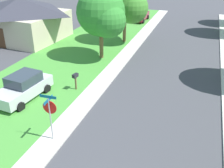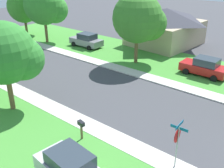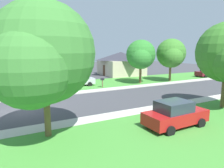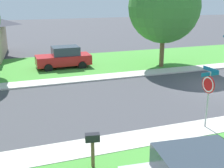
{
  "view_description": "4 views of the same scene",
  "coord_description": "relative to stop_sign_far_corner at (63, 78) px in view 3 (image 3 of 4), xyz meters",
  "views": [
    {
      "loc": [
        2.12,
        -5.03,
        9.22
      ],
      "look_at": [
        -2.98,
        9.36,
        1.4
      ],
      "focal_mm": 42.35,
      "sensor_mm": 36.0,
      "label": 1
    },
    {
      "loc": [
        -15.32,
        0.12,
        9.98
      ],
      "look_at": [
        -0.92,
        11.96,
        1.4
      ],
      "focal_mm": 43.21,
      "sensor_mm": 36.0,
      "label": 2
    },
    {
      "loc": [
        17.4,
        -0.99,
        4.95
      ],
      "look_at": [
        -0.98,
        8.86,
        1.4
      ],
      "focal_mm": 31.96,
      "sensor_mm": 36.0,
      "label": 3
    },
    {
      "loc": [
        -14.35,
        12.38,
        5.66
      ],
      "look_at": [
        -1.26,
        7.76,
        1.4
      ],
      "focal_mm": 46.53,
      "sensor_mm": 36.0,
      "label": 4
    }
  ],
  "objects": [
    {
      "name": "car_red_across_road",
      "position": [
        13.14,
        3.79,
        -1.01
      ],
      "size": [
        2.07,
        4.31,
        1.76
      ],
      "color": "red",
      "rests_on": "ground"
    },
    {
      "name": "house_left_setback",
      "position": [
        -12.5,
        14.89,
        0.49
      ],
      "size": [
        9.59,
        8.48,
        4.6
      ],
      "color": "beige",
      "rests_on": "ground"
    },
    {
      "name": "car_maroon_driveway_right",
      "position": [
        -2.13,
        27.38,
        -1.01
      ],
      "size": [
        2.11,
        4.34,
        1.76
      ],
      "color": "maroon",
      "rests_on": "ground"
    },
    {
      "name": "ground_plane",
      "position": [
        4.68,
        -4.63,
        -1.89
      ],
      "size": [
        120.0,
        120.0,
        0.0
      ],
      "primitive_type": "plane",
      "color": "#424247"
    },
    {
      "name": "mailbox",
      "position": [
        -1.36,
        5.5,
        -0.88
      ],
      "size": [
        0.32,
        0.52,
        1.31
      ],
      "color": "brown",
      "rests_on": "ground"
    },
    {
      "name": "tree_across_left",
      "position": [
        -1.11,
        17.27,
        2.43
      ],
      "size": [
        4.87,
        4.53,
        6.73
      ],
      "color": "brown",
      "rests_on": "ground"
    },
    {
      "name": "lawn_west",
      "position": [
        -4.72,
        7.37,
        -1.85
      ],
      "size": [
        8.0,
        56.0,
        0.08
      ],
      "primitive_type": "cube",
      "color": "#479338",
      "rests_on": "ground"
    },
    {
      "name": "stop_sign_far_corner",
      "position": [
        0.0,
        0.0,
        0.0
      ],
      "size": [
        0.92,
        0.92,
        2.77
      ],
      "color": "#9E9EA3",
      "rests_on": "ground"
    },
    {
      "name": "car_silver_behind_trees",
      "position": [
        -4.17,
        3.26,
        -1.01
      ],
      "size": [
        2.36,
        4.46,
        1.76
      ],
      "color": "silver",
      "rests_on": "ground"
    },
    {
      "name": "lawn_east",
      "position": [
        14.08,
        7.37,
        -1.85
      ],
      "size": [
        8.0,
        56.0,
        0.08
      ],
      "primitive_type": "cube",
      "color": "#479338",
      "rests_on": "ground"
    },
    {
      "name": "tree_across_right",
      "position": [
        -1.7,
        11.89,
        2.29
      ],
      "size": [
        4.61,
        4.29,
        6.47
      ],
      "color": "brown",
      "rests_on": "ground"
    },
    {
      "name": "tree_sidewalk_far",
      "position": [
        11.09,
        -3.95,
        2.74
      ],
      "size": [
        6.02,
        5.6,
        7.6
      ],
      "color": "brown",
      "rests_on": "ground"
    },
    {
      "name": "sidewalk_west",
      "position": [
        -0.02,
        7.37,
        -1.84
      ],
      "size": [
        1.4,
        56.0,
        0.1
      ],
      "primitive_type": "cube",
      "color": "beige",
      "rests_on": "ground"
    },
    {
      "name": "sidewalk_east",
      "position": [
        9.38,
        7.37,
        -1.84
      ],
      "size": [
        1.4,
        56.0,
        0.1
      ],
      "primitive_type": "cube",
      "color": "beige",
      "rests_on": "ground"
    }
  ]
}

